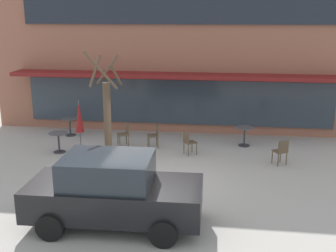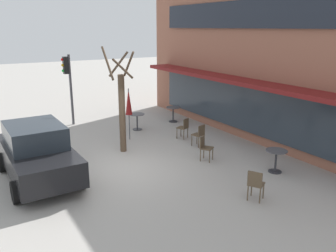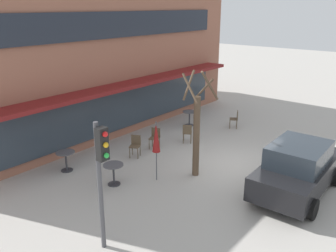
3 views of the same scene
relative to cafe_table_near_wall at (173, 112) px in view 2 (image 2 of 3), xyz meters
name	(u,v)px [view 2 (image 2 of 3)]	position (x,y,z in m)	size (l,w,h in m)	color
ground_plane	(118,169)	(4.41, -4.86, -0.52)	(80.00, 80.00, 0.00)	#ADA8A0
building_facade	(322,52)	(4.41, 5.11, 3.05)	(16.29, 9.10, 7.13)	#935B47
cafe_table_near_wall	(173,112)	(0.00, 0.00, 0.00)	(0.70, 0.70, 0.76)	#333338
cafe_table_streetside	(137,119)	(0.38, -2.19, 0.00)	(0.70, 0.70, 0.76)	#333338
cafe_table_by_tree	(276,157)	(7.24, -0.46, 0.00)	(0.70, 0.70, 0.76)	#333338
patio_umbrella_green_folded	(129,102)	(1.57, -3.13, 1.11)	(0.28, 0.28, 2.20)	#4C4C51
cafe_chair_0	(184,127)	(2.62, -1.06, 0.01)	(0.54, 0.54, 0.89)	brown
cafe_chair_1	(199,134)	(3.81, -1.09, 0.01)	(0.50, 0.50, 0.89)	brown
cafe_chair_2	(205,146)	(5.18, -1.83, 0.01)	(0.55, 0.55, 0.89)	brown
cafe_chair_3	(256,183)	(8.39, -2.48, 0.01)	(0.55, 0.55, 0.89)	brown
parked_sedan	(37,152)	(3.83, -7.30, 0.36)	(4.24, 2.09, 1.76)	black
street_tree	(122,107)	(2.78, -3.97, 1.24)	(1.04, 1.00, 3.97)	brown
traffic_light_pole	(68,78)	(-2.09, -4.59, 1.78)	(0.26, 0.43, 3.40)	#47474C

